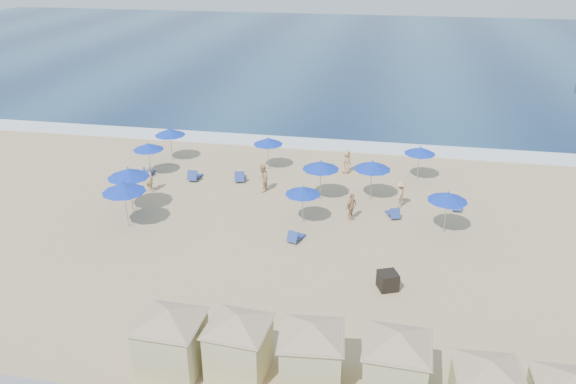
# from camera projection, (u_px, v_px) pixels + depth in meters

# --- Properties ---
(ground) EXTENTS (160.00, 160.00, 0.00)m
(ground) POSITION_uv_depth(u_px,v_px,m) (293.00, 247.00, 28.32)
(ground) COLOR tan
(ground) RESTS_ON ground
(ocean) EXTENTS (160.00, 80.00, 0.06)m
(ocean) POSITION_uv_depth(u_px,v_px,m) (363.00, 51.00, 77.55)
(ocean) COLOR #0D274B
(ocean) RESTS_ON ground
(surf_line) EXTENTS (160.00, 2.50, 0.08)m
(surf_line) POSITION_uv_depth(u_px,v_px,m) (329.00, 145.00, 42.18)
(surf_line) COLOR white
(surf_line) RESTS_ON ground
(trash_bin) EXTENTS (1.06, 1.06, 0.81)m
(trash_bin) POSITION_uv_depth(u_px,v_px,m) (388.00, 281.00, 24.79)
(trash_bin) COLOR black
(trash_bin) RESTS_ON ground
(cabana_0) EXTENTS (4.53, 4.53, 2.84)m
(cabana_0) POSITION_uv_depth(u_px,v_px,m) (170.00, 332.00, 19.68)
(cabana_0) COLOR #CDC38C
(cabana_0) RESTS_ON ground
(cabana_1) EXTENTS (4.31, 4.31, 2.71)m
(cabana_1) POSITION_uv_depth(u_px,v_px,m) (238.00, 336.00, 19.59)
(cabana_1) COLOR #CDC38C
(cabana_1) RESTS_ON ground
(cabana_2) EXTENTS (4.43, 4.43, 2.79)m
(cabana_2) POSITION_uv_depth(u_px,v_px,m) (311.00, 345.00, 19.07)
(cabana_2) COLOR #CDC38C
(cabana_2) RESTS_ON ground
(cabana_3) EXTENTS (4.49, 4.49, 2.82)m
(cabana_3) POSITION_uv_depth(u_px,v_px,m) (397.00, 355.00, 18.59)
(cabana_3) COLOR #CDC38C
(cabana_3) RESTS_ON ground
(cabana_4) EXTENTS (4.25, 4.25, 2.67)m
(cabana_4) POSITION_uv_depth(u_px,v_px,m) (487.00, 383.00, 17.53)
(cabana_4) COLOR #CDC38C
(cabana_4) RESTS_ON ground
(umbrella_0) EXTENTS (1.98, 1.98, 2.26)m
(umbrella_0) POSITION_uv_depth(u_px,v_px,m) (148.00, 147.00, 36.18)
(umbrella_0) COLOR #A5A8AD
(umbrella_0) RESTS_ON ground
(umbrella_1) EXTENTS (2.35, 2.35, 2.67)m
(umbrella_1) POSITION_uv_depth(u_px,v_px,m) (128.00, 173.00, 31.17)
(umbrella_1) COLOR #A5A8AD
(umbrella_1) RESTS_ON ground
(umbrella_2) EXTENTS (2.11, 2.11, 2.40)m
(umbrella_2) POSITION_uv_depth(u_px,v_px,m) (170.00, 132.00, 38.51)
(umbrella_2) COLOR #A5A8AD
(umbrella_2) RESTS_ON ground
(umbrella_3) EXTENTS (2.32, 2.32, 2.64)m
(umbrella_3) POSITION_uv_depth(u_px,v_px,m) (124.00, 188.00, 29.41)
(umbrella_3) COLOR #A5A8AD
(umbrella_3) RESTS_ON ground
(umbrella_4) EXTENTS (1.99, 1.99, 2.26)m
(umbrella_4) POSITION_uv_depth(u_px,v_px,m) (268.00, 141.00, 37.13)
(umbrella_4) COLOR #A5A8AD
(umbrella_4) RESTS_ON ground
(umbrella_5) EXTENTS (1.94, 1.94, 2.21)m
(umbrella_5) POSITION_uv_depth(u_px,v_px,m) (303.00, 191.00, 29.96)
(umbrella_5) COLOR #A5A8AD
(umbrella_5) RESTS_ON ground
(umbrella_6) EXTENTS (2.20, 2.20, 2.50)m
(umbrella_6) POSITION_uv_depth(u_px,v_px,m) (372.00, 165.00, 32.61)
(umbrella_6) COLOR #A5A8AD
(umbrella_6) RESTS_ON ground
(umbrella_7) EXTENTS (2.19, 2.19, 2.49)m
(umbrella_7) POSITION_uv_depth(u_px,v_px,m) (321.00, 165.00, 32.64)
(umbrella_7) COLOR #A5A8AD
(umbrella_7) RESTS_ON ground
(umbrella_8) EXTENTS (1.99, 1.99, 2.26)m
(umbrella_8) POSITION_uv_depth(u_px,v_px,m) (420.00, 150.00, 35.50)
(umbrella_8) COLOR #A5A8AD
(umbrella_8) RESTS_ON ground
(umbrella_9) EXTENTS (2.09, 2.09, 2.37)m
(umbrella_9) POSITION_uv_depth(u_px,v_px,m) (448.00, 197.00, 28.91)
(umbrella_9) COLOR #A5A8AD
(umbrella_9) RESTS_ON ground
(beach_chair_0) EXTENTS (0.65, 1.23, 0.65)m
(beach_chair_0) POSITION_uv_depth(u_px,v_px,m) (148.00, 172.00, 36.81)
(beach_chair_0) COLOR navy
(beach_chair_0) RESTS_ON ground
(beach_chair_1) EXTENTS (0.65, 1.41, 0.77)m
(beach_chair_1) POSITION_uv_depth(u_px,v_px,m) (194.00, 176.00, 36.10)
(beach_chair_1) COLOR navy
(beach_chair_1) RESTS_ON ground
(beach_chair_2) EXTENTS (0.86, 1.48, 0.77)m
(beach_chair_2) POSITION_uv_depth(u_px,v_px,m) (240.00, 177.00, 35.95)
(beach_chair_2) COLOR navy
(beach_chair_2) RESTS_ON ground
(beach_chair_3) EXTENTS (0.89, 1.35, 0.69)m
(beach_chair_3) POSITION_uv_depth(u_px,v_px,m) (295.00, 237.00, 28.80)
(beach_chair_3) COLOR navy
(beach_chair_3) RESTS_ON ground
(beach_chair_4) EXTENTS (0.90, 1.34, 0.68)m
(beach_chair_4) POSITION_uv_depth(u_px,v_px,m) (393.00, 213.00, 31.25)
(beach_chair_4) COLOR navy
(beach_chair_4) RESTS_ON ground
(beach_chair_5) EXTENTS (0.58, 1.21, 0.65)m
(beach_chair_5) POSITION_uv_depth(u_px,v_px,m) (457.00, 206.00, 32.11)
(beach_chair_5) COLOR navy
(beach_chair_5) RESTS_ON ground
(beachgoer_0) EXTENTS (0.72, 0.62, 1.65)m
(beachgoer_0) POSITION_uv_depth(u_px,v_px,m) (149.00, 179.00, 34.24)
(beachgoer_0) COLOR tan
(beachgoer_0) RESTS_ON ground
(beachgoer_1) EXTENTS (0.72, 0.89, 1.73)m
(beachgoer_1) POSITION_uv_depth(u_px,v_px,m) (263.00, 178.00, 34.20)
(beachgoer_1) COLOR tan
(beachgoer_1) RESTS_ON ground
(beachgoer_2) EXTENTS (0.81, 0.99, 1.58)m
(beachgoer_2) POSITION_uv_depth(u_px,v_px,m) (351.00, 206.00, 30.77)
(beachgoer_2) COLOR tan
(beachgoer_2) RESTS_ON ground
(beachgoer_3) EXTENTS (0.87, 1.16, 1.60)m
(beachgoer_3) POSITION_uv_depth(u_px,v_px,m) (400.00, 194.00, 32.23)
(beachgoer_3) COLOR tan
(beachgoer_3) RESTS_ON ground
(beachgoer_4) EXTENTS (0.82, 0.92, 1.58)m
(beachgoer_4) POSITION_uv_depth(u_px,v_px,m) (346.00, 162.00, 36.92)
(beachgoer_4) COLOR tan
(beachgoer_4) RESTS_ON ground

